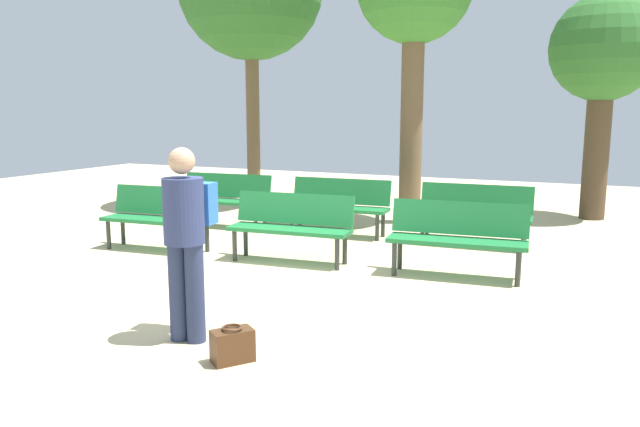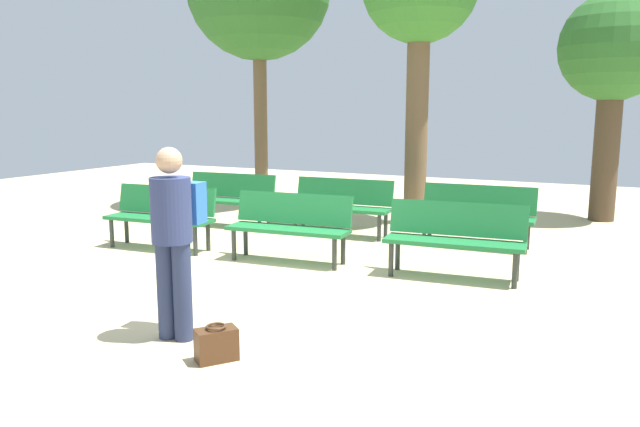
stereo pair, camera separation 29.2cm
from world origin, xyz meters
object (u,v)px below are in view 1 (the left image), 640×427
bench_r0_c2 (458,234)px  bench_r0_c0 (160,214)px  bench_r1_c2 (475,211)px  visitor_with_backpack (187,232)px  tree_1 (604,55)px  bench_r1_c0 (224,196)px  handbag (232,345)px  bench_r1_c1 (339,203)px  bench_r0_c1 (291,223)px

bench_r0_c2 → bench_r0_c0: bearing=179.2°
bench_r1_c2 → visitor_with_backpack: (-1.54, -4.75, 0.43)m
bench_r0_c0 → tree_1: 7.93m
bench_r1_c0 → handbag: 5.75m
bench_r0_c0 → bench_r1_c1: 2.74m
bench_r0_c2 → bench_r1_c1: 2.76m
bench_r0_c2 → bench_r1_c0: size_ratio=1.00×
bench_r0_c1 → handbag: 3.26m
bench_r0_c1 → visitor_with_backpack: size_ratio=0.99×
bench_r0_c2 → bench_r1_c1: size_ratio=1.01×
bench_r0_c0 → bench_r0_c2: 4.12m
bench_r0_c2 → handbag: bearing=-113.3°
bench_r1_c1 → tree_1: size_ratio=0.41×
bench_r0_c0 → bench_r0_c1: same height
bench_r1_c1 → handbag: bearing=-79.8°
bench_r1_c2 → tree_1: size_ratio=0.41×
visitor_with_backpack → handbag: bearing=149.5°
bench_r1_c2 → handbag: bearing=-103.2°
bench_r1_c1 → bench_r1_c2: bearing=0.2°
tree_1 → bench_r0_c0: bearing=-136.9°
bench_r0_c1 → bench_r1_c1: bearing=88.4°
bench_r0_c0 → bench_r1_c1: (1.90, 1.97, 0.00)m
bench_r1_c2 → bench_r0_c0: bearing=-155.0°
bench_r1_c1 → bench_r0_c2: bearing=-39.8°
bench_r0_c2 → tree_1: size_ratio=0.42×
bench_r0_c0 → bench_r0_c2: bearing=-0.1°
bench_r1_c0 → handbag: bench_r1_c0 is taller
bench_r0_c0 → bench_r0_c2: size_ratio=1.00×
bench_r1_c0 → bench_r1_c2: bearing=-0.7°
bench_r0_c2 → bench_r1_c2: size_ratio=1.01×
bench_r1_c1 → visitor_with_backpack: 4.69m
bench_r1_c1 → bench_r1_c2: same height
bench_r0_c1 → bench_r1_c0: size_ratio=1.00×
bench_r1_c0 → tree_1: size_ratio=0.42×
bench_r1_c1 → tree_1: tree_1 is taller
bench_r0_c2 → visitor_with_backpack: visitor_with_backpack is taller
bench_r1_c1 → bench_r0_c0: bearing=-136.9°
visitor_with_backpack → bench_r0_c2: bearing=-125.7°
bench_r1_c0 → handbag: (3.16, -4.78, -0.37)m
tree_1 → visitor_with_backpack: 8.64m
bench_r0_c0 → visitor_with_backpack: size_ratio=0.99×
bench_r0_c0 → bench_r1_c0: bearing=89.6°
visitor_with_backpack → bench_r0_c0: bearing=-54.1°
bench_r0_c1 → visitor_with_backpack: 2.87m
bench_r1_c0 → bench_r1_c2: 4.12m
bench_r1_c0 → bench_r1_c1: 2.03m
bench_r1_c0 → bench_r1_c2: same height
visitor_with_backpack → handbag: 1.03m
bench_r0_c0 → handbag: 4.24m
bench_r1_c2 → visitor_with_backpack: bearing=-110.5°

